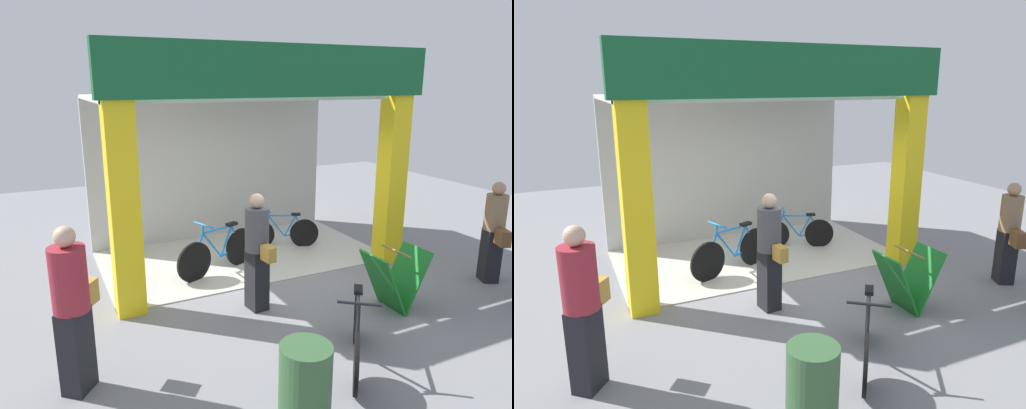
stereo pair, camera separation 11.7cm
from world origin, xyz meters
TOP-DOWN VIEW (x-y plane):
  - ground_plane at (0.00, 0.00)m, footprint 17.92×17.92m
  - shop_facade at (0.00, 1.40)m, footprint 5.16×3.05m
  - bicycle_inside_0 at (-0.65, 0.78)m, footprint 1.61×0.64m
  - bicycle_inside_1 at (0.92, 1.41)m, footprint 1.36×0.54m
  - bicycle_parked_0 at (-0.21, -2.40)m, footprint 1.05×1.37m
  - sandwich_board_sign at (1.12, -1.51)m, footprint 0.85×0.58m
  - pedestrian_0 at (3.19, -1.44)m, footprint 0.48×0.64m
  - pedestrian_1 at (-3.12, -1.52)m, footprint 0.56×0.62m
  - pedestrian_2 at (-0.63, -0.67)m, footprint 0.37×0.59m
  - trash_bin at (-1.33, -3.11)m, footprint 0.48×0.48m

SIDE VIEW (x-z plane):
  - ground_plane at x=0.00m, z-range 0.00..0.00m
  - bicycle_inside_1 at x=0.92m, z-range -0.08..0.71m
  - bicycle_parked_0 at x=-0.21m, z-range -0.09..0.83m
  - bicycle_inside_0 at x=-0.65m, z-range -0.09..0.84m
  - sandwich_board_sign at x=1.12m, z-range 0.00..0.89m
  - trash_bin at x=-1.33m, z-range 0.00..0.91m
  - pedestrian_0 at x=3.19m, z-range 0.02..1.66m
  - pedestrian_2 at x=-0.63m, z-range 0.03..1.72m
  - pedestrian_1 at x=-3.12m, z-range 0.04..1.85m
  - shop_facade at x=0.00m, z-range 0.12..3.80m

